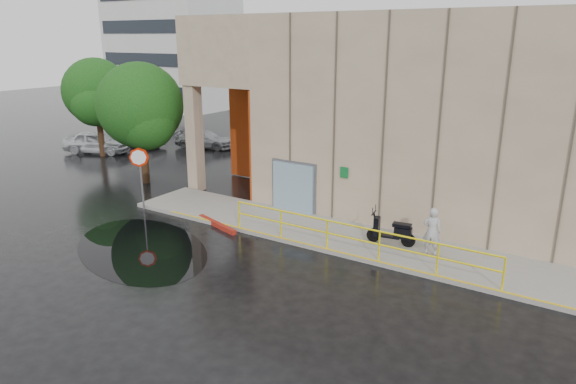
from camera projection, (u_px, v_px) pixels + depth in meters
name	position (u px, v px, depth m)	size (l,w,h in m)	color
ground	(193.00, 263.00, 16.87)	(120.00, 120.00, 0.00)	black
sidewalk	(362.00, 241.00, 18.41)	(20.00, 3.00, 0.15)	gray
building	(454.00, 108.00, 21.87)	(20.00, 10.17, 8.00)	gray
guardrail	(352.00, 239.00, 17.02)	(9.56, 0.06, 1.03)	#FFED0D
distant_building	(172.00, 32.00, 51.66)	(12.00, 8.08, 15.00)	silver
person	(432.00, 231.00, 16.90)	(0.60, 0.39, 1.64)	#AFAFB4
scooter	(392.00, 224.00, 17.75)	(1.74, 0.79, 1.32)	black
stop_sign	(140.00, 165.00, 21.46)	(0.64, 0.56, 2.71)	slate
red_curb	(217.00, 224.00, 20.03)	(2.40, 0.18, 0.18)	maroon
puddle	(141.00, 248.00, 18.01)	(6.57, 4.05, 0.01)	black
car_a	(97.00, 142.00, 32.50)	(1.67, 4.14, 1.41)	silver
car_b	(137.00, 137.00, 34.54)	(1.39, 3.98, 1.31)	silver
car_c	(204.00, 139.00, 34.11)	(1.63, 4.02, 1.17)	#9B9DA1
tree_near	(142.00, 109.00, 24.89)	(4.18, 4.18, 6.00)	#2F1F0F
tree_far	(96.00, 94.00, 30.64)	(3.95, 3.97, 5.95)	#2F1F0F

